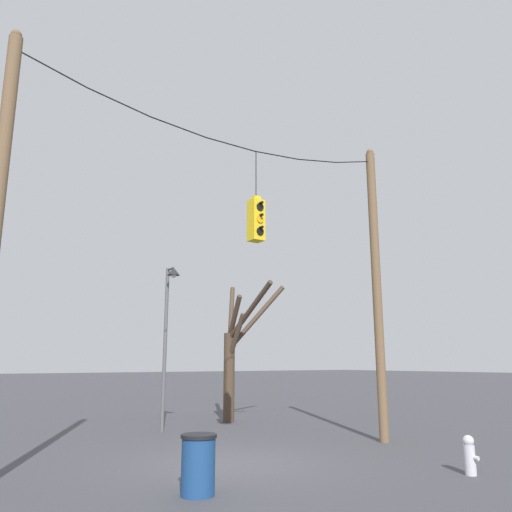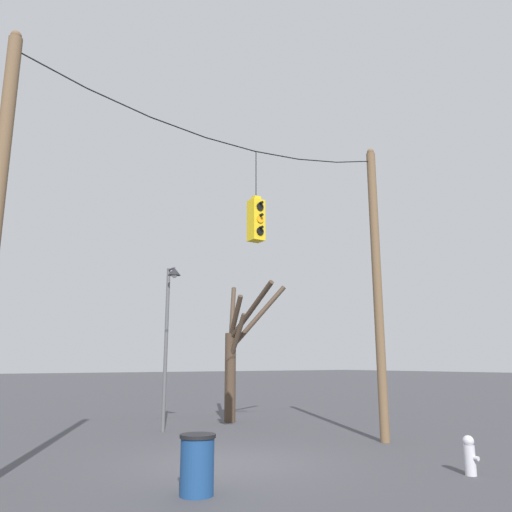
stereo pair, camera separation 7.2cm
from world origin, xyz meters
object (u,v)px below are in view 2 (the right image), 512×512
street_lamp (169,316)px  trash_bin (197,464)px  traffic_light_near_left_pole (256,220)px  fire_hydrant (470,455)px  bare_tree (236,350)px  utility_pole_right (377,287)px

street_lamp → trash_bin: size_ratio=5.43×
street_lamp → trash_bin: (-2.67, -7.33, -3.17)m
traffic_light_near_left_pole → trash_bin: (-2.61, -2.10, -5.20)m
trash_bin → fire_hydrant: bearing=-17.9°
trash_bin → bare_tree: bearing=54.7°
utility_pole_right → bare_tree: 6.61m
street_lamp → bare_tree: bearing=18.4°
utility_pole_right → fire_hydrant: 5.74m
traffic_light_near_left_pole → fire_hydrant: size_ratio=3.19×
utility_pole_right → bare_tree: bearing=98.6°
traffic_light_near_left_pole → bare_tree: size_ratio=0.45×
street_lamp → trash_bin: bearing=-110.1°
street_lamp → trash_bin: 8.42m
utility_pole_right → fire_hydrant: (-1.77, -3.77, -3.95)m
street_lamp → trash_bin: street_lamp is taller
traffic_light_near_left_pole → street_lamp: (0.07, 5.23, -2.04)m
utility_pole_right → trash_bin: utility_pole_right is taller
trash_bin → utility_pole_right: bearing=16.9°
street_lamp → bare_tree: 3.62m
traffic_light_near_left_pole → street_lamp: traffic_light_near_left_pole is taller
fire_hydrant → traffic_light_near_left_pole: bearing=124.0°
bare_tree → fire_hydrant: (-0.82, -10.08, -2.23)m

